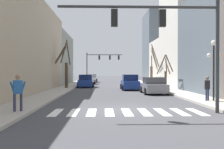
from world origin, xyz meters
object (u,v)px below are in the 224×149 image
object	(u,v)px
car_parked_left_near	(92,78)
car_driving_toward_lane	(89,80)
pedestrian_on_right_sidewalk	(18,90)
street_lamp_right_corner	(214,58)
street_tree_right_near	(153,69)
car_parked_right_mid	(154,86)
street_tree_right_mid	(166,73)
car_parked_left_mid	(130,83)
traffic_signal_near	(168,29)
car_parked_right_near	(86,81)
street_tree_right_far	(65,67)
traffic_signal_far	(100,60)
pedestrian_waiting_at_curb	(207,86)

from	to	relation	value
car_parked_left_near	car_driving_toward_lane	xyz separation A→B (m)	(-0.07, -7.81, -0.01)
pedestrian_on_right_sidewalk	street_lamp_right_corner	bearing A→B (deg)	174.22
street_lamp_right_corner	street_tree_right_near	bearing A→B (deg)	90.81
car_parked_left_near	street_tree_right_near	xyz separation A→B (m)	(9.36, -14.54, 1.75)
car_parked_left_near	car_parked_right_mid	size ratio (longest dim) A/B	1.05
street_tree_right_mid	car_parked_left_mid	bearing A→B (deg)	157.26
street_tree_right_mid	car_driving_toward_lane	bearing A→B (deg)	120.38
car_driving_toward_lane	pedestrian_on_right_sidewalk	size ratio (longest dim) A/B	2.44
traffic_signal_near	car_parked_right_near	world-z (taller)	traffic_signal_near
car_parked_right_mid	street_tree_right_far	xyz separation A→B (m)	(-9.28, 6.97, 1.92)
traffic_signal_near	car_parked_left_mid	size ratio (longest dim) A/B	1.75
traffic_signal_far	street_tree_right_mid	distance (m)	24.41
car_parked_left_near	car_parked_left_mid	bearing A→B (deg)	-166.28
traffic_signal_near	car_parked_right_near	size ratio (longest dim) A/B	1.79
car_parked_left_mid	car_parked_right_near	bearing A→B (deg)	46.72
traffic_signal_near	pedestrian_waiting_at_curb	size ratio (longest dim) A/B	5.03
street_lamp_right_corner	car_driving_toward_lane	distance (m)	28.71
traffic_signal_near	street_lamp_right_corner	xyz separation A→B (m)	(4.11, 4.29, -1.17)
car_parked_left_mid	pedestrian_on_right_sidewalk	size ratio (longest dim) A/B	2.59
traffic_signal_near	traffic_signal_far	size ratio (longest dim) A/B	1.14
street_tree_right_far	car_parked_right_mid	bearing A→B (deg)	-36.89
traffic_signal_near	pedestrian_on_right_sidewalk	world-z (taller)	traffic_signal_near
street_tree_right_near	car_parked_right_near	bearing A→B (deg)	-166.15
pedestrian_on_right_sidewalk	street_tree_right_near	size ratio (longest dim) A/B	0.30
street_tree_right_mid	street_tree_right_near	bearing A→B (deg)	88.52
street_tree_right_far	street_tree_right_near	size ratio (longest dim) A/B	0.97
car_parked_right_mid	street_tree_right_far	distance (m)	11.76
traffic_signal_near	car_driving_toward_lane	distance (m)	31.89
car_parked_left_mid	street_tree_right_far	world-z (taller)	street_tree_right_far
traffic_signal_far	car_parked_right_mid	world-z (taller)	traffic_signal_far
street_lamp_right_corner	car_parked_right_near	bearing A→B (deg)	118.43
car_parked_left_near	street_tree_right_mid	xyz separation A→B (m)	(9.13, -23.50, 1.17)
pedestrian_on_right_sidewalk	traffic_signal_near	bearing A→B (deg)	154.14
car_parked_right_mid	pedestrian_waiting_at_curb	bearing A→B (deg)	-163.78
pedestrian_on_right_sidewalk	street_tree_right_far	size ratio (longest dim) A/B	0.31
street_lamp_right_corner	car_parked_left_mid	distance (m)	13.69
car_parked_left_near	pedestrian_on_right_sidewalk	bearing A→B (deg)	177.39
traffic_signal_near	car_parked_right_mid	bearing A→B (deg)	82.57
street_lamp_right_corner	traffic_signal_far	bearing A→B (deg)	102.99
car_parked_left_mid	traffic_signal_far	bearing A→B (deg)	9.56
street_tree_right_mid	traffic_signal_near	bearing A→B (deg)	-103.04
pedestrian_on_right_sidewalk	street_tree_right_near	bearing A→B (deg)	-141.31
street_lamp_right_corner	street_tree_right_far	size ratio (longest dim) A/B	0.70
car_parked_right_mid	street_tree_right_mid	distance (m)	4.65
car_driving_toward_lane	street_tree_right_near	distance (m)	11.72
car_parked_left_near	street_lamp_right_corner	bearing A→B (deg)	-164.47
car_parked_left_mid	car_parked_left_near	bearing A→B (deg)	13.72
street_tree_right_far	street_lamp_right_corner	bearing A→B (deg)	-50.09
traffic_signal_far	street_lamp_right_corner	size ratio (longest dim) A/B	1.76
traffic_signal_far	car_parked_left_near	xyz separation A→B (m)	(-1.72, 0.37, -3.57)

